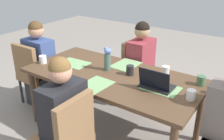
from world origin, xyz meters
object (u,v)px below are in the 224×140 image
object	(u,v)px
laptop_head_left_left_mid	(156,84)
coffee_mug_centre_left	(201,81)
coffee_mug_centre_right	(130,70)
person_near_left_far	(140,70)
dining_table	(112,81)
chair_near_left_far	(138,69)
chair_far_right_near	(67,135)
chair_head_right_left_near	(34,71)
coffee_mug_near_left	(191,95)
coffee_mug_far_left	(43,59)
person_head_right_left_near	(41,69)
flower_vase	(107,58)
person_far_right_near	(65,126)
coffee_mug_near_right	(165,71)

from	to	relation	value
laptop_head_left_left_mid	coffee_mug_centre_left	world-z (taller)	laptop_head_left_left_mid
coffee_mug_centre_right	person_near_left_far	bearing A→B (deg)	-71.97
dining_table	person_near_left_far	size ratio (longest dim) A/B	1.64
chair_near_left_far	chair_far_right_near	distance (m)	1.64
chair_head_right_left_near	person_near_left_far	world-z (taller)	person_near_left_far
chair_near_left_far	coffee_mug_centre_right	distance (m)	0.81
coffee_mug_near_left	coffee_mug_centre_right	xyz separation A→B (m)	(0.72, -0.15, 0.01)
chair_head_right_left_near	coffee_mug_far_left	size ratio (longest dim) A/B	9.45
dining_table	person_head_right_left_near	xyz separation A→B (m)	(1.19, 0.02, -0.14)
flower_vase	laptop_head_left_left_mid	world-z (taller)	flower_vase
person_near_left_far	person_far_right_near	size ratio (longest dim) A/B	1.00
person_far_right_near	coffee_mug_near_left	distance (m)	1.17
coffee_mug_centre_right	coffee_mug_far_left	size ratio (longest dim) A/B	1.13
chair_near_left_far	coffee_mug_centre_right	world-z (taller)	chair_near_left_far
person_head_right_left_near	coffee_mug_near_right	distance (m)	1.73
person_head_right_left_near	flower_vase	distance (m)	1.14
coffee_mug_far_left	chair_near_left_far	bearing A→B (deg)	-127.00
chair_near_left_far	person_near_left_far	world-z (taller)	person_near_left_far
chair_near_left_far	dining_table	bearing A→B (deg)	98.11
person_far_right_near	flower_vase	xyz separation A→B (m)	(0.13, -0.84, 0.37)
chair_far_right_near	coffee_mug_near_left	xyz separation A→B (m)	(-0.80, -0.78, 0.30)
coffee_mug_centre_left	coffee_mug_far_left	size ratio (longest dim) A/B	1.04
laptop_head_left_left_mid	coffee_mug_centre_right	bearing A→B (deg)	-18.27
dining_table	person_head_right_left_near	size ratio (longest dim) A/B	1.64
chair_far_right_near	coffee_mug_near_right	bearing A→B (deg)	-108.79
chair_near_left_far	coffee_mug_far_left	bearing A→B (deg)	53.00
chair_near_left_far	coffee_mug_far_left	distance (m)	1.30
person_head_right_left_near	person_near_left_far	size ratio (longest dim) A/B	1.00
person_far_right_near	laptop_head_left_left_mid	distance (m)	0.95
chair_head_right_left_near	person_far_right_near	distance (m)	1.44
chair_head_right_left_near	coffee_mug_centre_left	distance (m)	2.18
chair_head_right_left_near	coffee_mug_near_left	bearing A→B (deg)	-178.84
flower_vase	coffee_mug_centre_left	size ratio (longest dim) A/B	2.80
flower_vase	coffee_mug_far_left	xyz separation A→B (m)	(0.77, 0.28, -0.10)
coffee_mug_near_right	coffee_mug_centre_left	distance (m)	0.40
chair_far_right_near	flower_vase	world-z (taller)	flower_vase
flower_vase	coffee_mug_near_left	distance (m)	1.01
flower_vase	chair_far_right_near	bearing A→B (deg)	102.70
chair_far_right_near	coffee_mug_far_left	xyz separation A→B (m)	(0.97, -0.62, 0.30)
dining_table	chair_head_right_left_near	distance (m)	1.26
person_head_right_left_near	person_near_left_far	distance (m)	1.38
chair_far_right_near	coffee_mug_centre_right	xyz separation A→B (m)	(-0.08, -0.93, 0.30)
chair_head_right_left_near	coffee_mug_centre_right	xyz separation A→B (m)	(-1.42, -0.19, 0.30)
dining_table	coffee_mug_near_left	bearing A→B (deg)	176.85
coffee_mug_centre_left	chair_head_right_left_near	bearing A→B (deg)	10.22
person_near_left_far	person_far_right_near	world-z (taller)	same
laptop_head_left_left_mid	coffee_mug_centre_right	xyz separation A→B (m)	(0.37, -0.12, 0.01)
coffee_mug_near_left	person_near_left_far	bearing A→B (deg)	-40.17
person_head_right_left_near	person_near_left_far	xyz separation A→B (m)	(-1.15, -0.76, 0.00)
laptop_head_left_left_mid	coffee_mug_near_left	distance (m)	0.35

